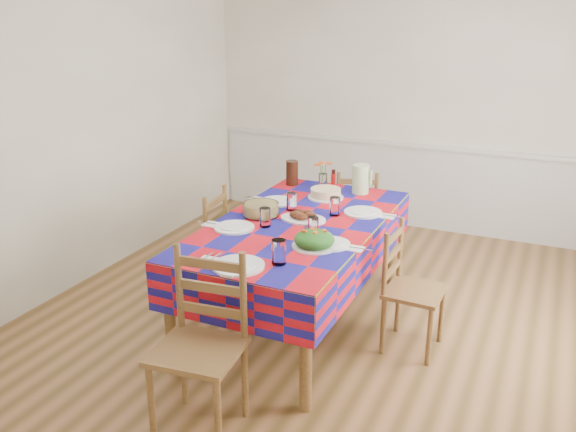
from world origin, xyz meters
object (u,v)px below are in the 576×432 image
(tea_pitcher, at_px, (292,173))
(chair_right, at_px, (409,290))
(dining_table, at_px, (298,234))
(chair_near, at_px, (201,346))
(meat_platter, at_px, (303,216))
(green_pitcher, at_px, (361,179))
(chair_far, at_px, (356,216))
(chair_left, at_px, (201,247))

(tea_pitcher, relative_size, chair_right, 0.24)
(dining_table, distance_m, chair_near, 1.34)
(meat_platter, bearing_deg, green_pitcher, 78.28)
(meat_platter, xyz_separation_m, chair_near, (-0.02, -1.37, -0.33))
(chair_near, relative_size, chair_far, 1.17)
(dining_table, distance_m, tea_pitcher, 0.98)
(meat_platter, bearing_deg, chair_near, -91.03)
(dining_table, xyz_separation_m, chair_near, (-0.01, -1.32, -0.21))
(dining_table, bearing_deg, meat_platter, 70.08)
(chair_near, distance_m, chair_right, 1.57)
(chair_left, bearing_deg, dining_table, 83.39)
(green_pitcher, bearing_deg, chair_right, -53.06)
(dining_table, bearing_deg, tea_pitcher, 116.62)
(tea_pitcher, bearing_deg, chair_right, -33.96)
(meat_platter, xyz_separation_m, chair_right, (0.82, -0.05, -0.40))
(chair_right, bearing_deg, green_pitcher, 39.40)
(meat_platter, xyz_separation_m, tea_pitcher, (-0.45, 0.80, 0.08))
(meat_platter, height_order, chair_left, chair_left)
(chair_near, bearing_deg, green_pitcher, 78.75)
(green_pitcher, xyz_separation_m, tea_pitcher, (-0.62, -0.01, -0.01))
(green_pitcher, distance_m, chair_right, 1.19)
(dining_table, xyz_separation_m, tea_pitcher, (-0.43, 0.86, 0.20))
(meat_platter, height_order, chair_right, chair_right)
(chair_near, height_order, chair_far, chair_near)
(chair_right, bearing_deg, dining_table, 92.58)
(chair_far, relative_size, chair_left, 0.93)
(green_pitcher, bearing_deg, tea_pitcher, -178.96)
(dining_table, height_order, meat_platter, meat_platter)
(meat_platter, relative_size, chair_near, 0.33)
(meat_platter, height_order, green_pitcher, green_pitcher)
(green_pitcher, distance_m, chair_near, 2.24)
(dining_table, xyz_separation_m, chair_left, (-0.84, 0.00, -0.25))
(dining_table, xyz_separation_m, chair_far, (0.01, 1.33, -0.28))
(chair_left, bearing_deg, meat_platter, 87.00)
(green_pitcher, distance_m, tea_pitcher, 0.62)
(tea_pitcher, height_order, chair_near, chair_near)
(chair_far, height_order, chair_left, chair_left)
(tea_pitcher, bearing_deg, chair_near, -78.95)
(dining_table, relative_size, chair_left, 2.19)
(meat_platter, xyz_separation_m, green_pitcher, (0.17, 0.82, 0.09))
(chair_left, bearing_deg, chair_far, 140.95)
(tea_pitcher, distance_m, chair_right, 1.61)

